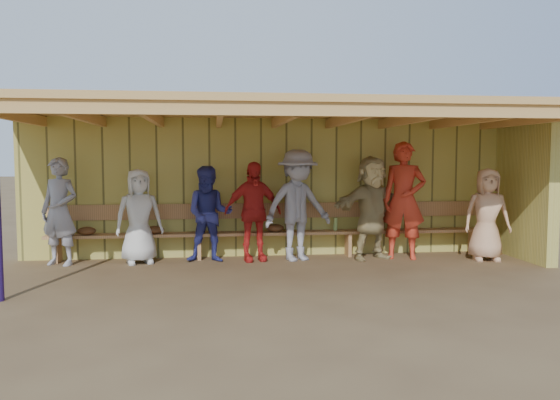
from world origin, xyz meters
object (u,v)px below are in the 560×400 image
Objects in this scene: player_g at (404,200)px; player_b at (139,216)px; player_a at (59,211)px; player_e at (297,205)px; bench at (275,227)px; player_f at (372,208)px; player_d at (253,211)px; player_h at (487,214)px; player_c at (209,214)px.

player_b is at bearing -163.98° from player_g.
player_a is at bearing -163.68° from player_g.
player_a is 0.93× the size of player_e.
player_e reaches higher than bench.
player_e is (2.60, -0.05, 0.16)m from player_b.
player_e is 1.06× the size of player_f.
player_b is at bearing 168.39° from player_d.
player_d reaches higher than player_b.
player_a reaches higher than player_h.
player_a is 0.23× the size of bench.
player_f is at bearing 20.84° from player_a.
player_d is (1.85, 0.00, 0.06)m from player_b.
player_c is at bearing -164.44° from player_g.
player_b is 2.29m from bench.
player_e is (0.74, -0.05, 0.10)m from player_d.
player_c is 4.63m from player_h.
player_g is 1.39m from player_h.
player_d is (3.09, 0.00, -0.04)m from player_a.
player_d is 1.07× the size of player_h.
player_a is 3.09m from player_d.
player_e reaches higher than player_h.
player_g is at bearing -20.85° from player_e.
player_e is 0.24× the size of bench.
player_e is at bearing 20.98° from player_a.
player_b is 1.85m from player_d.
player_c is 0.96× the size of player_d.
player_h is at bearing -1.72° from player_c.
player_a is 1.12× the size of player_b.
player_g is (4.41, -0.10, 0.22)m from player_b.
player_e reaches higher than player_a.
player_d is at bearing -142.50° from bench.
player_h is at bearing -18.00° from player_d.
player_b is 0.83× the size of player_e.
player_c is at bearing 21.78° from player_a.
player_f reaches higher than player_c.
player_a reaches higher than player_b.
player_a is 1.04× the size of player_d.
bench is at bearing 147.72° from player_f.
player_d is at bearing 21.78° from player_a.
player_g is (5.65, -0.10, 0.13)m from player_a.
player_h is at bearing 3.34° from player_g.
player_b is 0.77× the size of player_g.
player_e reaches higher than player_f.
bench is (3.49, 0.31, -0.34)m from player_a.
player_c is at bearing 168.39° from player_d.
player_g is (1.82, -0.05, 0.07)m from player_e.
player_b is at bearing -172.28° from bench.
player_c is 1.47m from player_e.
player_d reaches higher than bench.
player_b is 2.60m from player_e.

